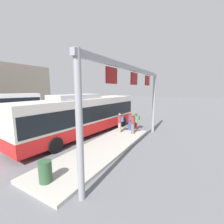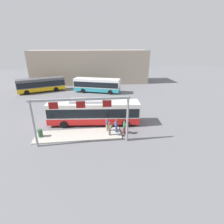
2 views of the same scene
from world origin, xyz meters
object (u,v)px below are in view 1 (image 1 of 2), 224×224
at_px(bus_main, 85,114).
at_px(person_waiting_near, 133,123).
at_px(person_waiting_far, 136,121).
at_px(trash_bin, 45,171).
at_px(person_waiting_mid, 120,122).
at_px(bus_background_left, 0,103).
at_px(person_boarding, 130,121).

xyz_separation_m(bus_main, person_waiting_near, (1.75, -3.70, -0.76)).
xyz_separation_m(person_waiting_far, trash_bin, (-9.79, 0.18, -0.28)).
relative_size(person_waiting_near, person_waiting_mid, 1.00).
bearing_deg(person_waiting_far, bus_background_left, 14.36).
height_order(person_waiting_near, trash_bin, person_waiting_near).
xyz_separation_m(bus_main, person_waiting_far, (3.57, -3.28, -0.92)).
height_order(person_boarding, trash_bin, person_boarding).
distance_m(bus_main, person_waiting_near, 4.16).
bearing_deg(person_boarding, person_waiting_near, 159.72).
bearing_deg(person_waiting_mid, person_boarding, -124.06).
height_order(bus_main, bus_background_left, bus_main).
distance_m(person_boarding, person_waiting_mid, 1.19).
xyz_separation_m(person_waiting_mid, trash_bin, (-7.76, -0.52, -0.44)).
relative_size(bus_main, person_boarding, 7.30).
xyz_separation_m(bus_background_left, person_waiting_far, (2.56, -19.74, -0.89)).
bearing_deg(person_waiting_mid, bus_background_left, -7.57).
distance_m(bus_background_left, person_boarding, 19.61).
bearing_deg(person_boarding, trash_bin, 124.05).
bearing_deg(trash_bin, person_boarding, 0.16).
distance_m(bus_main, person_waiting_mid, 3.09).
height_order(person_boarding, person_waiting_far, person_boarding).
distance_m(person_waiting_far, trash_bin, 9.80).
relative_size(person_waiting_far, trash_bin, 1.86).
relative_size(bus_main, bus_background_left, 1.16).
height_order(bus_background_left, person_waiting_near, bus_background_left).
relative_size(bus_background_left, person_waiting_far, 6.30).
bearing_deg(person_boarding, person_waiting_mid, 98.99).
bearing_deg(bus_main, bus_background_left, 91.59).
bearing_deg(person_waiting_near, person_waiting_mid, -23.44).
height_order(person_boarding, person_waiting_near, same).
xyz_separation_m(person_waiting_mid, person_waiting_far, (2.03, -0.71, -0.16)).
relative_size(person_boarding, person_waiting_near, 1.00).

